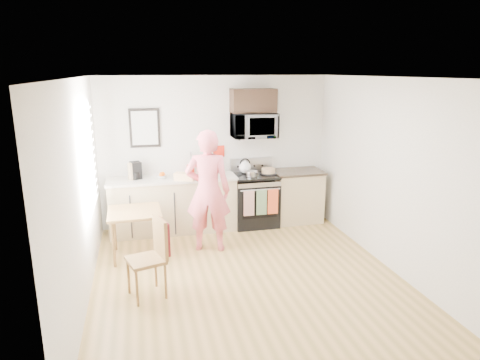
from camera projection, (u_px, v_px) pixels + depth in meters
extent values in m
plane|color=olive|center=(248.00, 278.00, 5.68)|extent=(4.60, 4.60, 0.00)
cube|color=white|center=(216.00, 151.00, 7.52)|extent=(4.00, 0.04, 2.60)
cube|color=white|center=(326.00, 262.00, 3.18)|extent=(4.00, 0.04, 2.60)
cube|color=white|center=(80.00, 195.00, 4.90)|extent=(0.04, 4.60, 2.60)
cube|color=white|center=(391.00, 175.00, 5.80)|extent=(0.04, 4.60, 2.60)
cube|color=white|center=(249.00, 77.00, 5.03)|extent=(4.00, 4.60, 0.04)
cube|color=white|center=(87.00, 159.00, 5.60)|extent=(0.02, 1.40, 1.50)
cube|color=white|center=(88.00, 159.00, 5.60)|extent=(0.01, 1.30, 1.40)
cube|color=tan|center=(173.00, 206.00, 7.27)|extent=(2.10, 0.60, 0.90)
cube|color=beige|center=(172.00, 179.00, 7.15)|extent=(2.14, 0.64, 0.04)
cube|color=tan|center=(297.00, 197.00, 7.77)|extent=(0.84, 0.60, 0.90)
cube|color=black|center=(298.00, 172.00, 7.65)|extent=(0.88, 0.64, 0.04)
cube|color=black|center=(255.00, 204.00, 7.58)|extent=(0.76, 0.65, 0.77)
cube|color=black|center=(260.00, 205.00, 7.27)|extent=(0.61, 0.02, 0.45)
cube|color=#A7A8AC|center=(260.00, 187.00, 7.19)|extent=(0.74, 0.02, 0.14)
cylinder|color=#A7A8AC|center=(261.00, 190.00, 7.15)|extent=(0.68, 0.02, 0.02)
cube|color=black|center=(255.00, 176.00, 7.45)|extent=(0.76, 0.65, 0.04)
cube|color=#A7A8AC|center=(251.00, 164.00, 7.68)|extent=(0.76, 0.08, 0.24)
cube|color=beige|center=(249.00, 203.00, 7.16)|extent=(0.18, 0.02, 0.44)
cube|color=#5B7B52|center=(262.00, 202.00, 7.21)|extent=(0.18, 0.02, 0.44)
cube|color=#D24E1F|center=(273.00, 202.00, 7.25)|extent=(0.18, 0.02, 0.44)
imported|color=#A7A8AC|center=(254.00, 126.00, 7.34)|extent=(0.76, 0.51, 0.42)
cube|color=black|center=(253.00, 101.00, 7.27)|extent=(0.76, 0.35, 0.40)
cube|color=black|center=(145.00, 128.00, 7.12)|extent=(0.50, 0.03, 0.65)
cube|color=silver|center=(145.00, 128.00, 7.10)|extent=(0.42, 0.01, 0.56)
cube|color=red|center=(219.00, 151.00, 7.51)|extent=(0.20, 0.02, 0.20)
imported|color=#DD3D4F|center=(208.00, 191.00, 6.40)|extent=(0.77, 0.60, 1.86)
cube|color=brown|center=(134.00, 212.00, 6.21)|extent=(0.75, 0.75, 0.04)
cylinder|color=brown|center=(114.00, 245.00, 5.93)|extent=(0.04, 0.04, 0.66)
cylinder|color=brown|center=(159.00, 240.00, 6.08)|extent=(0.04, 0.04, 0.66)
cylinder|color=brown|center=(115.00, 229.00, 6.51)|extent=(0.04, 0.04, 0.66)
cylinder|color=brown|center=(156.00, 226.00, 6.66)|extent=(0.04, 0.04, 0.66)
cube|color=brown|center=(146.00, 260.00, 5.12)|extent=(0.51, 0.51, 0.04)
cube|color=brown|center=(160.00, 237.00, 5.16)|extent=(0.16, 0.40, 0.49)
cube|color=#54100E|center=(162.00, 236.00, 5.17)|extent=(0.17, 0.37, 0.41)
cylinder|color=brown|center=(137.00, 289.00, 4.95)|extent=(0.03, 0.03, 0.45)
cylinder|color=brown|center=(166.00, 281.00, 5.13)|extent=(0.03, 0.03, 0.45)
cylinder|color=brown|center=(129.00, 277.00, 5.25)|extent=(0.03, 0.03, 0.45)
cylinder|color=brown|center=(156.00, 270.00, 5.42)|extent=(0.03, 0.03, 0.45)
cube|color=brown|center=(214.00, 166.00, 7.43)|extent=(0.12, 0.16, 0.24)
cylinder|color=red|center=(191.00, 169.00, 7.39)|extent=(0.13, 0.13, 0.16)
imported|color=silver|center=(162.00, 176.00, 7.13)|extent=(0.26, 0.26, 0.05)
cube|color=tan|center=(132.00, 171.00, 6.99)|extent=(0.14, 0.14, 0.28)
cube|color=black|center=(136.00, 170.00, 7.06)|extent=(0.20, 0.23, 0.28)
cylinder|color=black|center=(136.00, 176.00, 6.99)|extent=(0.10, 0.10, 0.10)
cube|color=#E2AE77|center=(185.00, 177.00, 6.96)|extent=(0.36, 0.29, 0.12)
cylinder|color=black|center=(268.00, 173.00, 7.47)|extent=(0.29, 0.29, 0.02)
cylinder|color=tan|center=(268.00, 171.00, 7.46)|extent=(0.24, 0.24, 0.08)
sphere|color=silver|center=(245.00, 167.00, 7.49)|extent=(0.21, 0.21, 0.21)
cone|color=silver|center=(245.00, 161.00, 7.46)|extent=(0.07, 0.07, 0.07)
torus|color=black|center=(245.00, 164.00, 7.47)|extent=(0.19, 0.02, 0.19)
cylinder|color=#A7A8AC|center=(252.00, 174.00, 7.28)|extent=(0.19, 0.19, 0.10)
cylinder|color=black|center=(256.00, 173.00, 7.15)|extent=(0.06, 0.17, 0.02)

